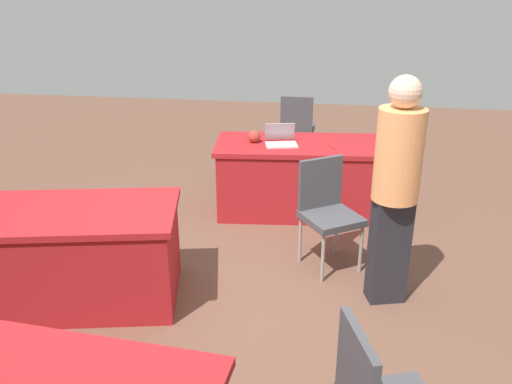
# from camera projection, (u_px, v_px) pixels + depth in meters

# --- Properties ---
(ground_plane) EXTENTS (14.40, 14.40, 0.00)m
(ground_plane) POSITION_uv_depth(u_px,v_px,m) (236.00, 306.00, 4.15)
(ground_plane) COLOR brown
(table_foreground) EXTENTS (1.82, 0.99, 0.76)m
(table_foreground) POSITION_uv_depth(u_px,v_px,m) (298.00, 177.00, 5.70)
(table_foreground) COLOR #AD1E23
(table_foreground) RESTS_ON ground
(table_mid_right) EXTENTS (1.72, 1.16, 0.76)m
(table_mid_right) POSITION_uv_depth(u_px,v_px,m) (76.00, 255.00, 4.10)
(table_mid_right) COLOR #AD1E23
(table_mid_right) RESTS_ON ground
(chair_tucked_right) EXTENTS (0.45, 0.45, 0.95)m
(chair_tucked_right) POSITION_uv_depth(u_px,v_px,m) (297.00, 125.00, 7.08)
(chair_tucked_right) COLOR #9E9993
(chair_tucked_right) RESTS_ON ground
(chair_aisle) EXTENTS (0.61, 0.61, 0.95)m
(chair_aisle) POSITION_uv_depth(u_px,v_px,m) (327.00, 207.00, 4.57)
(chair_aisle) COLOR #9E9993
(chair_aisle) RESTS_ON ground
(person_attendee_standing) EXTENTS (0.42, 0.42, 1.77)m
(person_attendee_standing) POSITION_uv_depth(u_px,v_px,m) (396.00, 182.00, 3.87)
(person_attendee_standing) COLOR #26262D
(person_attendee_standing) RESTS_ON ground
(laptop_silver) EXTENTS (0.38, 0.36, 0.21)m
(laptop_silver) POSITION_uv_depth(u_px,v_px,m) (281.00, 141.00, 5.50)
(laptop_silver) COLOR silver
(laptop_silver) RESTS_ON table_foreground
(yarn_ball) EXTENTS (0.13, 0.13, 0.13)m
(yarn_ball) POSITION_uv_depth(u_px,v_px,m) (254.00, 136.00, 5.55)
(yarn_ball) COLOR #B2382D
(yarn_ball) RESTS_ON table_foreground
(scissors_red) EXTENTS (0.09, 0.18, 0.01)m
(scissors_red) POSITION_uv_depth(u_px,v_px,m) (332.00, 146.00, 5.45)
(scissors_red) COLOR red
(scissors_red) RESTS_ON table_foreground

